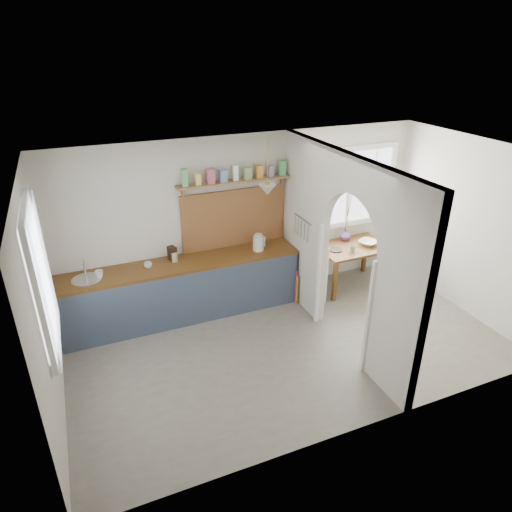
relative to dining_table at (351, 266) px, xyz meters
name	(u,v)px	position (x,y,z in m)	size (l,w,h in m)	color
floor	(290,346)	(-1.70, -1.15, -0.36)	(5.80, 3.20, 0.01)	gray
ceiling	(297,158)	(-1.70, -1.15, 2.24)	(5.80, 3.20, 0.01)	beige
walls	(293,261)	(-1.70, -1.15, 0.94)	(5.81, 3.21, 2.60)	beige
partition	(340,240)	(-1.00, -1.09, 1.09)	(0.12, 3.20, 2.60)	beige
kitchen_window	(38,279)	(-4.57, -1.15, 1.29)	(0.10, 1.16, 1.50)	white
nook_window	(349,187)	(0.10, 0.41, 1.24)	(1.76, 0.10, 1.30)	white
counter	(183,289)	(-2.83, 0.18, 0.09)	(3.50, 0.60, 0.90)	brown
sink	(87,280)	(-4.13, 0.15, 0.53)	(0.40, 0.40, 0.02)	#B8B8B8
backsplash	(234,218)	(-1.91, 0.43, 0.99)	(1.65, 0.03, 0.90)	brown
shelf	(235,177)	(-1.91, 0.34, 1.64)	(1.75, 0.20, 0.21)	olive
pendant_lamp	(267,190)	(-1.55, 0.00, 1.52)	(0.26, 0.26, 0.16)	silver
utensil_rail	(303,219)	(-1.09, -0.25, 1.09)	(0.02, 0.02, 0.50)	#B8B8B8
dining_table	(351,266)	(0.00, 0.00, 0.00)	(1.16, 0.78, 0.73)	brown
chair_left	(311,271)	(-0.81, -0.09, 0.11)	(0.43, 0.43, 0.95)	white
chair_right	(398,256)	(0.93, -0.07, 0.04)	(0.37, 0.37, 0.81)	white
kettle	(258,242)	(-1.64, 0.12, 0.67)	(0.22, 0.18, 0.27)	beige
mug_a	(99,274)	(-3.96, 0.14, 0.59)	(0.11, 0.11, 0.10)	silver
mug_b	(148,265)	(-3.30, 0.17, 0.58)	(0.11, 0.11, 0.09)	silver
knife_block	(172,253)	(-2.93, 0.28, 0.64)	(0.10, 0.13, 0.21)	#3C2115
jar	(174,257)	(-2.91, 0.23, 0.61)	(0.09, 0.09, 0.15)	tan
towel_magenta	(296,288)	(-1.12, -0.18, -0.09)	(0.02, 0.03, 0.60)	#A52D53
towel_orange	(297,291)	(-1.12, -0.22, -0.11)	(0.02, 0.03, 0.50)	#C0721E
bowl	(368,243)	(0.26, -0.05, 0.40)	(0.29, 0.29, 0.07)	silver
table_cup	(352,248)	(-0.12, -0.16, 0.41)	(0.10, 0.10, 0.10)	gray
plate	(336,250)	(-0.35, -0.04, 0.37)	(0.21, 0.21, 0.02)	black
vase	(345,235)	(0.01, 0.26, 0.46)	(0.18, 0.18, 0.19)	#53315F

